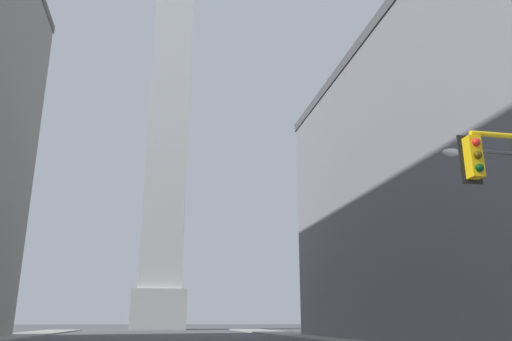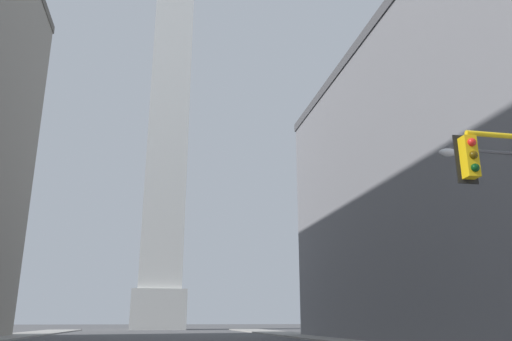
% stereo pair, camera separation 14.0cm
% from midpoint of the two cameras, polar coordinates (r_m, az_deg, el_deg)
% --- Properties ---
extents(obelisk, '(9.13, 9.13, 75.54)m').
position_cam_midpoint_polar(obelisk, '(96.61, -9.96, 4.52)').
color(obelisk, silver).
rests_on(obelisk, ground_plane).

